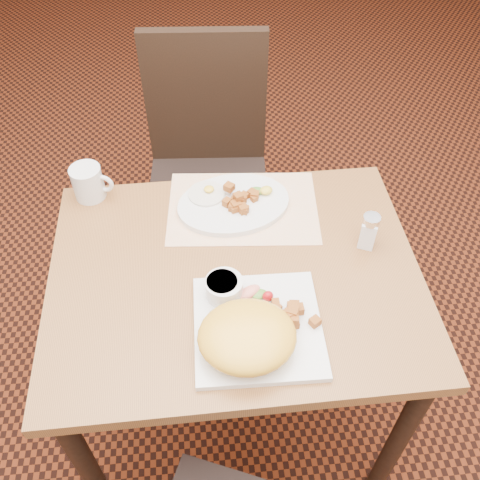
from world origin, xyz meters
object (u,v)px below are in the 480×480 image
object	(u,v)px
plate_square	(258,327)
coffee_mug	(89,183)
plate_oval	(234,204)
table	(235,299)
chair_far	(208,160)
salt_shaker	(369,231)

from	to	relation	value
plate_square	coffee_mug	bearing A→B (deg)	130.02
plate_oval	coffee_mug	world-z (taller)	coffee_mug
table	chair_far	size ratio (longest dim) A/B	0.93
chair_far	salt_shaker	xyz separation A→B (m)	(0.37, -0.63, 0.26)
chair_far	table	bearing A→B (deg)	97.25
plate_square	salt_shaker	size ratio (longest dim) A/B	2.80
chair_far	salt_shaker	distance (m)	0.78
plate_square	plate_oval	xyz separation A→B (m)	(-0.02, 0.39, 0.00)
chair_far	coffee_mug	distance (m)	0.57
chair_far	coffee_mug	world-z (taller)	chair_far
plate_oval	salt_shaker	world-z (taller)	salt_shaker
plate_square	coffee_mug	size ratio (longest dim) A/B	2.46
plate_oval	salt_shaker	size ratio (longest dim) A/B	3.05
plate_oval	salt_shaker	distance (m)	0.37
chair_far	salt_shaker	size ratio (longest dim) A/B	9.70
coffee_mug	plate_oval	bearing A→B (deg)	-12.49
plate_oval	coffee_mug	distance (m)	0.40
table	salt_shaker	distance (m)	0.38
table	salt_shaker	world-z (taller)	salt_shaker
plate_square	plate_oval	world-z (taller)	plate_oval
chair_far	plate_oval	xyz separation A→B (m)	(0.05, -0.46, 0.22)
table	chair_far	xyz separation A→B (m)	(-0.03, 0.69, -0.10)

